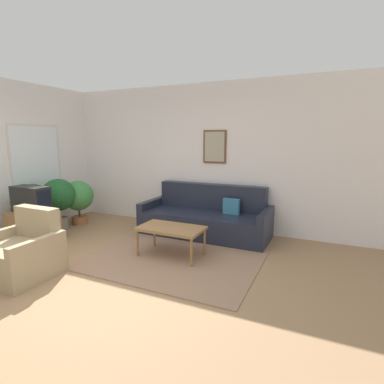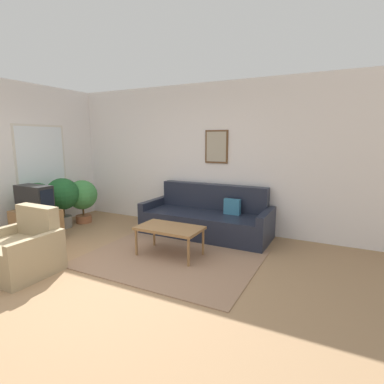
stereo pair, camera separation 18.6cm
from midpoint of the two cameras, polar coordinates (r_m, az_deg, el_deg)
ground_plane at (r=3.85m, az=-18.86°, el=-16.59°), size 16.00×16.00×0.00m
area_rug at (r=4.41m, az=-2.66°, el=-12.41°), size 2.41×1.88×0.01m
wall_back at (r=5.81m, az=1.14°, el=6.73°), size 8.00×0.09×2.70m
couch at (r=5.36m, az=3.85°, el=-5.05°), size 2.26×0.90×0.87m
coffee_table at (r=4.37m, az=-3.07°, el=-7.15°), size 0.94×0.54×0.44m
tv_stand at (r=5.58m, az=-26.61°, el=-5.79°), size 0.72×0.51×0.53m
tv at (r=5.48m, az=-26.98°, el=-1.01°), size 0.63×0.28×0.41m
armchair at (r=4.41m, az=-28.67°, el=-9.91°), size 0.83×0.76×0.82m
potted_plant_tall at (r=6.03m, az=-26.52°, el=-1.62°), size 0.56×0.56×0.92m
potted_plant_by_window at (r=6.42m, az=-19.39°, el=-0.78°), size 0.59×0.59×0.87m
potted_plant_small at (r=6.18m, az=-22.65°, el=-0.70°), size 0.60×0.60×0.96m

